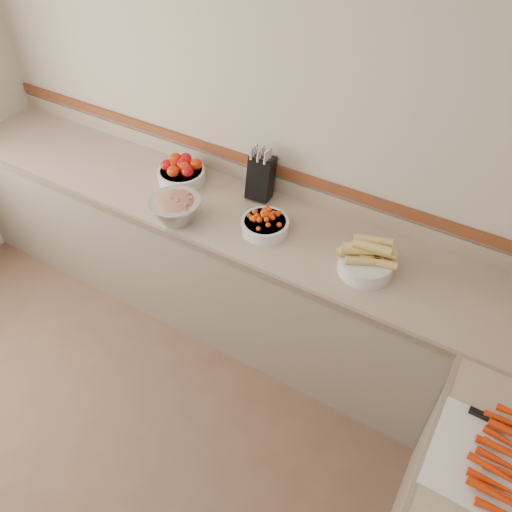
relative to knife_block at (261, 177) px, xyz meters
The scene contains 8 objects.
back_wall 0.29m from the knife_block, 119.39° to the left, with size 4.00×4.00×0.00m, color #B6AA96.
counter_back 0.63m from the knife_block, 104.15° to the right, with size 4.00×0.65×1.08m.
knife_block is the anchor object (origin of this frame).
tomato_bowl 0.51m from the knife_block, 167.37° to the right, with size 0.29×0.29×0.14m.
cherry_tomato_bowl 0.33m from the knife_block, 55.28° to the right, with size 0.26×0.26×0.14m.
corn_bowl 0.81m from the knife_block, 19.70° to the right, with size 0.31×0.28×0.20m.
rhubarb_bowl 0.52m from the knife_block, 123.85° to the right, with size 0.29×0.29×0.16m.
cutting_board 1.83m from the knife_block, 31.54° to the right, with size 0.50×0.44×0.07m.
Camera 1 is at (1.24, -0.16, 2.68)m, focal length 35.00 mm.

